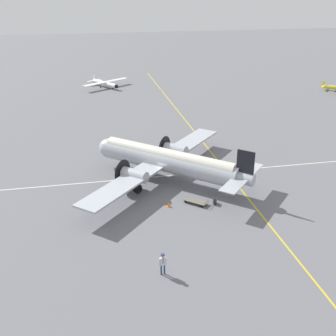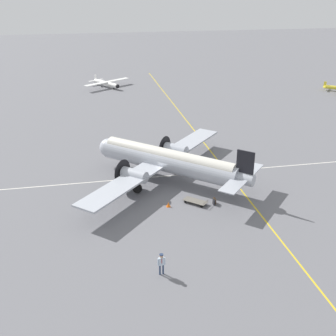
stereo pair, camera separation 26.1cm
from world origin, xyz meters
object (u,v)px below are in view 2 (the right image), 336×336
Objects in this scene: airliner_main at (165,160)px; suitcase_near_door at (215,201)px; suitcase_upright_spare at (214,202)px; traffic_cone at (168,204)px; baggage_cart at (195,201)px; light_aircraft_distant at (107,83)px; crew_foreground at (161,262)px.

suitcase_near_door is (-6.37, -3.79, -2.10)m from airliner_main.
suitcase_upright_spare is 1.16× the size of traffic_cone.
light_aircraft_distant is at bearing -41.61° from baggage_cart.
light_aircraft_distant is at bearing 7.70° from suitcase_upright_spare.
airliner_main is at bearing 28.96° from suitcase_upright_spare.
suitcase_upright_spare is at bearing -154.83° from baggage_cart.
suitcase_upright_spare is (9.69, -7.06, -0.86)m from crew_foreground.
crew_foreground is (-16.29, 3.41, -1.24)m from airliner_main.
baggage_cart is at bearing -88.50° from traffic_cone.
airliner_main reaches higher than suitcase_upright_spare.
airliner_main is at bearing -30.08° from baggage_cart.
airliner_main is 2.08× the size of light_aircraft_distant.
suitcase_near_door is at bearing -31.75° from suitcase_upright_spare.
airliner_main is 34.34× the size of suitcase_near_door.
suitcase_near_door is 0.06× the size of light_aircraft_distant.
baggage_cart is (-6.05, -1.90, -2.10)m from airliner_main.
light_aircraft_distant is at bearing 2.91° from traffic_cone.
baggage_cart is (0.32, 1.89, 0.00)m from suitcase_near_door.
crew_foreground is at bearing 144.03° from suitcase_near_door.
light_aircraft_distant is at bearing -43.25° from airliner_main.
traffic_cone is at bearing -108.10° from crew_foreground.
light_aircraft_distant is (46.51, 3.53, -1.52)m from airliner_main.
suitcase_near_door is 0.24× the size of baggage_cart.
light_aircraft_distant is 52.70m from traffic_cone.
crew_foreground is 11.57m from baggage_cart.
crew_foreground reaches higher than baggage_cart.
light_aircraft_distant reaches higher than suitcase_upright_spare.
crew_foreground is 0.19× the size of light_aircraft_distant.
airliner_main is at bearing -29.84° from light_aircraft_distant.
suitcase_upright_spare is at bearing -130.08° from crew_foreground.
airliner_main reaches higher than crew_foreground.
traffic_cone is (10.17, -2.55, -0.90)m from crew_foreground.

